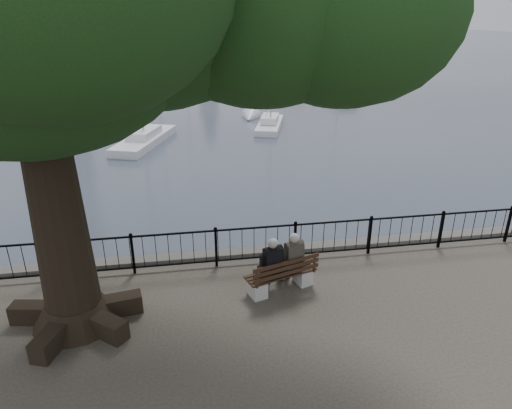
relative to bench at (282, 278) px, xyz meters
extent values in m
cube|color=#4C4844|center=(-0.37, 1.82, -0.80)|extent=(200.00, 0.40, 1.20)
plane|color=#363C49|center=(-0.37, 101.82, -1.30)|extent=(260.00, 260.00, 0.00)
cube|color=black|center=(-0.37, 1.32, 0.68)|extent=(22.00, 0.04, 0.04)
cube|color=black|center=(-0.37, 1.32, -0.15)|extent=(22.00, 0.04, 0.04)
cube|color=#A3A29F|center=(-0.58, -0.15, -0.12)|extent=(0.43, 0.49, 0.37)
cube|color=#A3A29F|center=(0.56, 0.22, -0.12)|extent=(0.43, 0.49, 0.37)
cube|color=black|center=(-0.01, 0.04, 0.11)|extent=(1.72, 0.94, 0.04)
cube|color=black|center=(0.06, -0.20, 0.39)|extent=(1.59, 0.54, 0.37)
cube|color=black|center=(-0.26, -0.03, 0.22)|extent=(0.40, 0.36, 0.22)
cube|color=black|center=(-0.23, -0.13, 0.57)|extent=(0.45, 0.33, 0.55)
sphere|color=tan|center=(-0.24, -0.10, 0.96)|extent=(0.21, 0.21, 0.21)
ellipsoid|color=#ADADAD|center=(-0.23, -0.12, 0.99)|extent=(0.22, 0.22, 0.19)
cube|color=black|center=(-0.34, 0.22, -0.10)|extent=(0.40, 0.48, 0.41)
cube|color=#2D2B25|center=(0.25, 0.13, 0.22)|extent=(0.40, 0.36, 0.22)
cube|color=#2D2B25|center=(0.28, 0.03, 0.57)|extent=(0.45, 0.33, 0.55)
sphere|color=tan|center=(0.27, 0.07, 0.96)|extent=(0.21, 0.21, 0.21)
ellipsoid|color=#ADADAD|center=(0.28, 0.04, 0.99)|extent=(0.22, 0.22, 0.19)
cube|color=#2D2B25|center=(0.17, 0.38, -0.10)|extent=(0.40, 0.48, 0.41)
cone|color=black|center=(-4.39, -0.43, -0.05)|extent=(1.72, 1.72, 0.51)
cone|color=black|center=(-4.39, -0.43, 2.73)|extent=(1.11, 1.11, 6.08)
ellipsoid|color=#143313|center=(-4.39, -0.43, 5.57)|extent=(5.88, 5.88, 4.58)
ellipsoid|color=#143313|center=(0.78, -0.74, 5.57)|extent=(4.05, 4.05, 3.16)
cube|color=#4C4844|center=(-18.37, 60.82, -0.70)|extent=(10.55, 10.55, 1.40)
cube|color=#4C4844|center=(1.63, 48.82, -0.70)|extent=(5.77, 5.77, 1.40)
cube|color=#A3A29F|center=(1.63, 48.82, 1.72)|extent=(2.12, 2.50, 3.85)
cube|color=#4C4844|center=(1.63, 48.82, 3.79)|extent=(2.50, 2.88, 0.30)
cube|color=#A3A29F|center=(1.63, 49.11, 4.62)|extent=(1.25, 2.12, 1.35)
cube|color=#A3A29F|center=(1.63, 48.15, 5.29)|extent=(1.44, 0.96, 1.54)
sphere|color=#A3A29F|center=(1.63, 47.76, 6.35)|extent=(1.64, 1.64, 1.64)
cube|color=white|center=(-10.81, 18.79, -1.20)|extent=(3.11, 5.28, 0.57)
cube|color=white|center=(-10.81, 18.79, -0.70)|extent=(1.70, 2.31, 0.43)
cylinder|color=silver|center=(-10.81, 18.51, 3.37)|extent=(0.11, 0.11, 8.54)
cube|color=white|center=(-4.09, 17.21, -1.20)|extent=(3.54, 6.22, 0.67)
cube|color=white|center=(-4.09, 17.21, -0.70)|extent=(1.95, 2.71, 0.50)
cylinder|color=silver|center=(-4.09, 16.88, 4.61)|extent=(0.13, 0.13, 11.03)
cube|color=white|center=(3.64, 19.87, -1.20)|extent=(2.76, 5.14, 0.55)
cube|color=white|center=(3.64, 19.87, -0.70)|extent=(1.56, 2.23, 0.41)
cylinder|color=silver|center=(3.64, 19.60, 3.72)|extent=(0.11, 0.11, 9.25)
cube|color=white|center=(10.73, 27.51, -1.20)|extent=(1.55, 5.39, 0.60)
cube|color=white|center=(10.73, 27.51, -0.70)|extent=(1.12, 2.20, 0.45)
cylinder|color=silver|center=(10.73, 27.21, 3.26)|extent=(0.12, 0.12, 8.33)
cube|color=white|center=(-14.32, 27.30, -1.20)|extent=(2.75, 6.07, 0.65)
cube|color=white|center=(-14.32, 27.30, -0.70)|extent=(1.64, 2.58, 0.49)
cube|color=white|center=(-1.20, 35.44, -1.20)|extent=(2.32, 4.92, 0.53)
cube|color=white|center=(-1.20, 35.44, -0.70)|extent=(1.36, 2.10, 0.40)
cylinder|color=silver|center=(-1.20, 35.18, 3.86)|extent=(0.11, 0.11, 9.54)
cube|color=white|center=(8.31, 36.31, -1.20)|extent=(2.07, 5.52, 0.60)
cube|color=white|center=(8.31, 36.31, -0.70)|extent=(1.33, 2.30, 0.45)
cylinder|color=silver|center=(8.31, 36.01, 4.14)|extent=(0.12, 0.12, 10.08)
cube|color=white|center=(-8.27, 39.48, -1.20)|extent=(2.10, 6.05, 0.66)
cube|color=white|center=(-8.27, 39.48, -0.70)|extent=(1.39, 2.51, 0.50)
cylinder|color=silver|center=(-8.27, 39.15, 6.25)|extent=(0.13, 0.13, 14.31)
cube|color=white|center=(-3.71, 33.31, -1.20)|extent=(3.31, 6.09, 0.65)
cube|color=white|center=(-3.71, 33.31, -0.70)|extent=(1.86, 2.64, 0.49)
cylinder|color=silver|center=(-3.71, 32.99, 5.12)|extent=(0.13, 0.13, 12.06)
cube|color=#3B3630|center=(24.63, 78.82, -0.80)|extent=(30.00, 8.00, 1.20)
cylinder|color=black|center=(19.63, 76.82, 1.70)|extent=(0.70, 0.70, 4.00)
ellipsoid|color=#143313|center=(19.63, 76.82, 5.70)|extent=(5.20, 5.20, 4.16)
cylinder|color=black|center=(25.63, 78.82, 1.70)|extent=(0.70, 0.70, 4.00)
ellipsoid|color=#143313|center=(25.63, 78.82, 5.70)|extent=(5.20, 5.20, 4.16)
cylinder|color=black|center=(31.63, 77.82, 1.70)|extent=(0.70, 0.70, 4.00)
ellipsoid|color=#143313|center=(31.63, 77.82, 5.70)|extent=(5.20, 5.20, 4.16)
camera|label=1|loc=(-2.04, -8.65, 5.55)|focal=32.00mm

